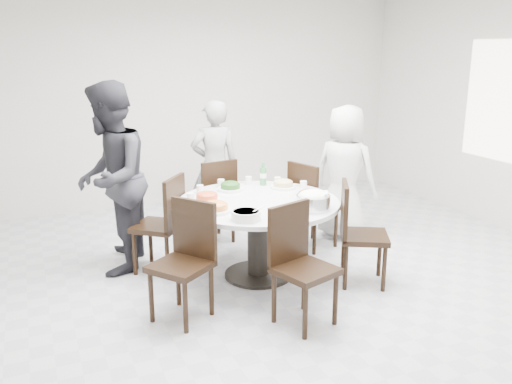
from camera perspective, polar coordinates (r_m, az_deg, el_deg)
name	(u,v)px	position (r m, az deg, el deg)	size (l,w,h in m)	color
floor	(294,279)	(5.20, 4.02, -9.10)	(6.00, 6.00, 0.01)	silver
wall_back	(197,101)	(7.57, -6.24, 9.54)	(6.00, 0.01, 2.80)	beige
dining_table	(258,239)	(5.11, 0.22, -4.96)	(1.50, 1.50, 0.75)	silver
chair_ne	(314,205)	(5.86, 6.16, -1.34)	(0.42, 0.42, 0.95)	black
chair_n	(212,200)	(6.02, -4.66, -0.85)	(0.42, 0.42, 0.95)	black
chair_nw	(157,224)	(5.30, -10.35, -3.32)	(0.42, 0.42, 0.95)	black
chair_sw	(180,263)	(4.34, -7.95, -7.45)	(0.42, 0.42, 0.95)	black
chair_s	(305,268)	(4.24, 5.22, -7.92)	(0.42, 0.42, 0.95)	black
chair_se	(364,234)	(5.04, 11.35, -4.37)	(0.42, 0.42, 0.95)	black
diner_right	(345,172)	(6.16, 9.32, 2.05)	(0.74, 0.48, 1.51)	silver
diner_middle	(215,166)	(6.38, -4.37, 2.79)	(0.56, 0.37, 1.54)	black
diner_left	(111,179)	(5.31, -15.05, 1.38)	(0.89, 0.69, 1.83)	black
dish_greens	(230,187)	(5.34, -2.72, 0.49)	(0.25, 0.25, 0.06)	white
dish_pale	(283,185)	(5.42, 2.87, 0.74)	(0.25, 0.25, 0.07)	white
dish_orange	(207,198)	(4.98, -5.18, -0.63)	(0.25, 0.25, 0.07)	white
dish_redbrown	(309,197)	(5.03, 5.62, -0.48)	(0.26, 0.26, 0.06)	white
dish_tofu	(216,208)	(4.67, -4.28, -1.67)	(0.27, 0.27, 0.07)	white
rice_bowl	(313,202)	(4.74, 6.03, -1.09)	(0.30, 0.30, 0.13)	silver
soup_bowl	(246,215)	(4.45, -1.06, -2.46)	(0.24, 0.24, 0.07)	white
beverage_bottle	(263,174)	(5.52, 0.76, 1.92)	(0.07, 0.07, 0.23)	#2E7539
tea_cups	(238,181)	(5.53, -1.86, 1.12)	(0.07, 0.07, 0.08)	white
chopsticks	(232,183)	(5.62, -2.55, 0.97)	(0.24, 0.04, 0.01)	tan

